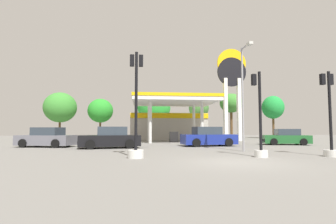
% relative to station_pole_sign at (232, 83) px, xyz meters
% --- Properties ---
extents(ground_plane, '(90.00, 90.00, 0.00)m').
position_rel_station_pole_sign_xyz_m(ground_plane, '(-6.62, -18.34, -6.75)').
color(ground_plane, slate).
rests_on(ground_plane, ground).
extents(gas_station, '(9.52, 14.42, 4.76)m').
position_rel_station_pole_sign_xyz_m(gas_station, '(-7.15, 4.19, -4.65)').
color(gas_station, '#ADA89E').
rests_on(gas_station, ground).
extents(station_pole_sign, '(3.45, 0.56, 10.87)m').
position_rel_station_pole_sign_xyz_m(station_pole_sign, '(0.00, 0.00, 0.00)').
color(station_pole_sign, white).
rests_on(station_pole_sign, ground).
extents(car_0, '(4.53, 2.35, 1.56)m').
position_rel_station_pole_sign_xyz_m(car_0, '(-5.14, -8.32, -6.04)').
color(car_0, black).
rests_on(car_0, ground).
extents(car_1, '(4.50, 2.67, 1.51)m').
position_rel_station_pole_sign_xyz_m(car_1, '(-17.87, -8.13, -6.07)').
color(car_1, black).
rests_on(car_1, ground).
extents(car_2, '(4.15, 2.44, 1.39)m').
position_rel_station_pole_sign_xyz_m(car_2, '(2.07, -7.45, -6.12)').
color(car_2, black).
rests_on(car_2, ground).
extents(car_3, '(4.59, 2.56, 1.56)m').
position_rel_station_pole_sign_xyz_m(car_3, '(-12.85, -9.75, -6.05)').
color(car_3, black).
rests_on(car_3, ground).
extents(traffic_signal_0, '(0.75, 0.75, 4.34)m').
position_rel_station_pole_sign_xyz_m(traffic_signal_0, '(-1.03, -16.71, -5.29)').
color(traffic_signal_0, silver).
rests_on(traffic_signal_0, ground).
extents(traffic_signal_1, '(0.76, 0.76, 5.15)m').
position_rel_station_pole_sign_xyz_m(traffic_signal_1, '(-10.84, -16.35, -5.12)').
color(traffic_signal_1, silver).
rests_on(traffic_signal_1, ground).
extents(traffic_signal_2, '(0.64, 0.68, 4.27)m').
position_rel_station_pole_sign_xyz_m(traffic_signal_2, '(-4.74, -16.62, -5.42)').
color(traffic_signal_2, silver).
rests_on(traffic_signal_2, ground).
extents(tree_0, '(4.51, 4.51, 6.54)m').
position_rel_station_pole_sign_xyz_m(tree_0, '(-22.03, 8.49, -2.34)').
color(tree_0, brown).
rests_on(tree_0, ground).
extents(tree_1, '(3.61, 3.61, 5.75)m').
position_rel_station_pole_sign_xyz_m(tree_1, '(-16.51, 8.83, -2.74)').
color(tree_1, brown).
rests_on(tree_1, ground).
extents(tree_2, '(4.73, 4.73, 6.33)m').
position_rel_station_pole_sign_xyz_m(tree_2, '(-8.79, 7.67, -2.34)').
color(tree_2, brown).
rests_on(tree_2, ground).
extents(tree_3, '(2.82, 2.82, 5.76)m').
position_rel_station_pole_sign_xyz_m(tree_3, '(-2.51, 6.51, -2.46)').
color(tree_3, brown).
rests_on(tree_3, ground).
extents(tree_4, '(3.37, 3.37, 6.68)m').
position_rel_station_pole_sign_xyz_m(tree_4, '(2.76, 7.94, -1.56)').
color(tree_4, brown).
rests_on(tree_4, ground).
extents(tree_5, '(3.15, 3.15, 6.27)m').
position_rel_station_pole_sign_xyz_m(tree_5, '(8.75, 6.88, -2.20)').
color(tree_5, brown).
rests_on(tree_5, ground).
extents(corner_streetlamp, '(0.24, 1.48, 6.57)m').
position_rel_station_pole_sign_xyz_m(corner_streetlamp, '(-4.25, -13.60, -2.77)').
color(corner_streetlamp, gray).
rests_on(corner_streetlamp, ground).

